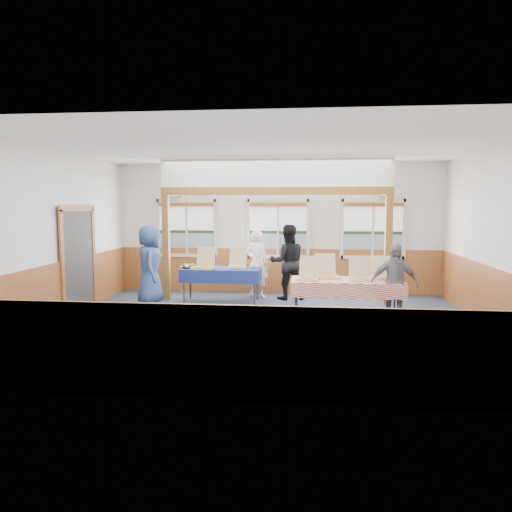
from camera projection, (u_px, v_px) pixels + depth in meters
The scene contains 31 objects.
floor at pixel (265, 326), 9.05m from camera, with size 8.00×8.00×0.00m, color #272F3F.
ceiling at pixel (266, 147), 8.71m from camera, with size 8.00×8.00×0.00m, color white.
wall_back at pixel (278, 228), 12.34m from camera, with size 8.00×8.00×0.00m, color silver.
wall_front at pixel (237, 260), 5.42m from camera, with size 8.00×8.00×0.00m, color silver.
wall_left at pixel (52, 237), 9.31m from camera, with size 8.00×8.00×0.00m, color silver.
wall_right at pixel (500, 240), 8.45m from camera, with size 8.00×8.00×0.00m, color silver.
wainscot_back at pixel (278, 271), 12.42m from camera, with size 7.98×0.05×1.10m, color brown.
wainscot_front at pixel (237, 353), 5.55m from camera, with size 7.98×0.05×1.10m, color brown.
wainscot_left at pixel (56, 292), 9.42m from camera, with size 0.05×6.98×1.10m, color brown.
wainscot_right at pixel (496, 301), 8.56m from camera, with size 0.05×6.98×1.10m, color brown.
cased_opening at pixel (78, 260), 10.25m from camera, with size 0.06×1.30×2.10m, color #313131.
window_left at pixel (187, 225), 12.54m from camera, with size 1.56×0.10×1.46m.
window_mid at pixel (278, 225), 12.29m from camera, with size 1.56×0.10×1.46m.
window_right at pixel (373, 226), 12.04m from camera, with size 1.56×0.10×1.46m.
post_left at pixel (166, 248), 11.46m from camera, with size 0.15×0.15×2.40m, color #5D3014.
post_right at pixel (388, 250), 10.93m from camera, with size 0.15×0.15×2.40m, color #5D3014.
cross_beam at pixel (275, 191), 11.06m from camera, with size 5.15×0.18×0.18m, color #5D3014.
table_left at pixel (221, 271), 11.28m from camera, with size 1.88×1.11×0.76m.
table_right at pixel (347, 282), 9.59m from camera, with size 2.28×1.43×0.76m.
pizza_box_a at pixel (203, 266), 11.20m from camera, with size 0.49×0.57×0.47m.
pizza_box_b at pixel (237, 265), 11.39m from camera, with size 0.42×0.50×0.42m.
pizza_box_c at pixel (308, 276), 9.56m from camera, with size 0.47×0.55×0.44m.
pizza_box_d at pixel (328, 274), 9.80m from camera, with size 0.53×0.60×0.46m.
pizza_box_e at pixel (360, 277), 9.47m from camera, with size 0.42×0.50×0.43m.
pizza_box_f at pixel (381, 276), 9.65m from camera, with size 0.44×0.52×0.44m.
veggie_tray at pixel (189, 266), 11.35m from camera, with size 0.38×0.38×0.09m.
drink_glass at pixel (394, 278), 9.24m from camera, with size 0.07×0.07×0.15m, color #A4641B.
woman_white at pixel (257, 264), 11.80m from camera, with size 0.58×0.38×1.59m, color white.
woman_black at pixel (288, 262), 11.52m from camera, with size 0.84×0.66×1.74m, color black.
man_blue at pixel (150, 265), 10.86m from camera, with size 0.86×0.56×1.76m, color #334D7F.
person_grey at pixel (394, 284), 9.19m from camera, with size 0.87×0.36×1.49m, color slate.
Camera 1 is at (0.79, -8.83, 2.21)m, focal length 35.00 mm.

